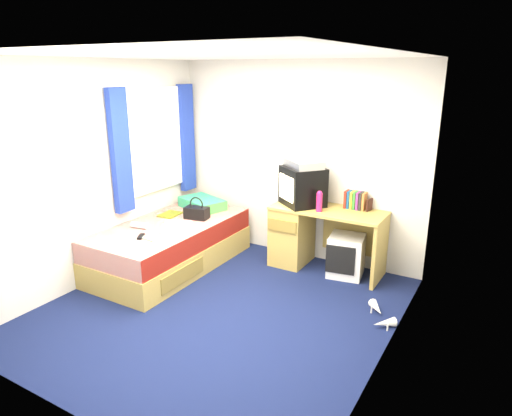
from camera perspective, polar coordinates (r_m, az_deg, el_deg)
The scene contains 20 objects.
ground at distance 4.65m, azimuth -4.55°, elevation -12.53°, with size 3.40×3.40×0.00m, color #0C1438.
room_shell at distance 4.13m, azimuth -5.02°, elevation 5.26°, with size 3.40×3.40×3.40m.
bed at distance 5.56m, azimuth -10.59°, elevation -4.60°, with size 1.01×2.00×0.54m.
pillow at distance 5.99m, azimuth -6.73°, elevation 0.56°, with size 0.60×0.38×0.13m, color teal.
desk at distance 5.50m, azimuth 6.24°, elevation -3.11°, with size 1.30×0.55×0.75m.
storage_cube at distance 5.35m, azimuth 11.21°, elevation -5.86°, with size 0.38×0.38×0.48m, color white.
crt_tv at distance 5.36m, azimuth 5.83°, elevation 2.73°, with size 0.61×0.61×0.45m.
vcr at distance 5.30m, azimuth 5.96°, elevation 5.55°, with size 0.45×0.32×0.09m, color #B9B9BB.
book_row at distance 5.33m, azimuth 12.32°, elevation 0.96°, with size 0.24×0.13×0.20m.
picture_frame at distance 5.30m, azimuth 13.99°, elevation 0.39°, with size 0.02×0.12×0.14m, color black.
pink_water_bottle at distance 5.15m, azimuth 7.91°, elevation 0.70°, with size 0.07×0.07×0.21m, color #D91E65.
aerosol_can at distance 5.38m, azimuth 8.42°, elevation 1.25°, with size 0.05×0.05×0.19m, color white.
handbag at distance 5.59m, azimuth -7.42°, elevation -0.53°, with size 0.31×0.20×0.27m.
towel at distance 5.17m, azimuth -9.87°, elevation -2.47°, with size 0.28×0.24×0.09m, color white.
magazine at distance 5.79m, azimuth -10.70°, elevation -0.78°, with size 0.21×0.28×0.01m, color #BBCE16.
water_bottle at distance 5.38m, azimuth -14.34°, elevation -2.12°, with size 0.07×0.07×0.20m, color silver.
colour_swatch_fan at distance 5.03m, azimuth -13.39°, elevation -3.75°, with size 0.22×0.06×0.01m, color gold.
remote_control at distance 5.10m, azimuth -14.20°, elevation -3.46°, with size 0.05×0.16×0.02m, color black.
window_assembly at distance 5.79m, azimuth -12.49°, elevation 7.96°, with size 0.11×1.42×1.40m.
white_heels at distance 4.61m, azimuth 15.27°, elevation -12.83°, with size 0.35×0.46×0.09m.
Camera 1 is at (2.35, -3.30, 2.29)m, focal length 32.00 mm.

